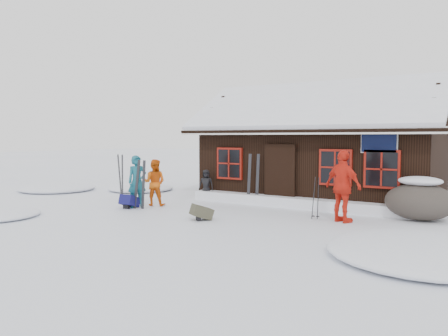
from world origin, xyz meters
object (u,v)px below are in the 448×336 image
(skier_teal, at_px, (137,182))
(ski_poles, at_px, (316,199))
(skier_orange_right, at_px, (343,186))
(backpack_olive, at_px, (202,215))
(boulder, at_px, (420,200))
(ski_pair_left, at_px, (140,185))
(skier_orange_left, at_px, (155,182))
(skier_crouched, at_px, (206,185))
(backpack_blue, at_px, (130,203))

(skier_teal, xyz_separation_m, ski_poles, (5.62, 1.23, -0.28))
(skier_orange_right, relative_size, backpack_olive, 3.52)
(boulder, xyz_separation_m, backpack_olive, (-5.08, -3.23, -0.40))
(skier_orange_right, distance_m, ski_pair_left, 6.30)
(ski_poles, xyz_separation_m, backpack_olive, (-2.61, -1.83, -0.42))
(skier_orange_left, bearing_deg, ski_pair_left, 72.98)
(boulder, bearing_deg, ski_pair_left, -160.77)
(skier_orange_left, relative_size, boulder, 0.84)
(skier_teal, distance_m, skier_crouched, 2.88)
(boulder, bearing_deg, skier_teal, -162.09)
(boulder, bearing_deg, backpack_blue, -161.09)
(skier_teal, distance_m, skier_orange_left, 0.67)
(ski_pair_left, bearing_deg, skier_teal, 147.78)
(backpack_olive, bearing_deg, skier_orange_right, 62.35)
(ski_poles, bearing_deg, skier_crouched, 162.42)
(skier_orange_right, bearing_deg, skier_teal, 33.54)
(boulder, distance_m, ski_pair_left, 8.32)
(boulder, xyz_separation_m, ski_poles, (-2.47, -1.39, 0.02))
(skier_orange_left, xyz_separation_m, skier_crouched, (0.64, 2.10, -0.22))
(skier_teal, distance_m, ski_poles, 5.76)
(backpack_blue, bearing_deg, backpack_olive, -17.25)
(boulder, xyz_separation_m, ski_pair_left, (-7.85, -2.74, 0.21))
(skier_teal, bearing_deg, boulder, -45.19)
(skier_orange_right, bearing_deg, backpack_blue, 35.05)
(skier_teal, bearing_deg, backpack_blue, 171.88)
(skier_crouched, relative_size, ski_pair_left, 0.68)
(skier_teal, xyz_separation_m, backpack_blue, (-0.14, -0.21, -0.70))
(skier_orange_left, height_order, boulder, skier_orange_left)
(skier_crouched, bearing_deg, backpack_blue, -129.99)
(skier_orange_left, distance_m, backpack_olive, 3.17)
(skier_crouched, xyz_separation_m, ski_poles, (4.81, -1.52, 0.02))
(ski_pair_left, distance_m, ski_poles, 5.55)
(skier_teal, height_order, backpack_blue, skier_teal)
(skier_orange_left, bearing_deg, ski_poles, 163.72)
(skier_orange_left, relative_size, backpack_blue, 2.70)
(ski_pair_left, xyz_separation_m, backpack_olive, (2.76, -0.49, -0.61))
(skier_crouched, distance_m, backpack_blue, 3.13)
(skier_orange_right, height_order, ski_poles, skier_orange_right)
(boulder, height_order, ski_poles, ski_poles)
(skier_teal, relative_size, skier_orange_left, 1.09)
(skier_teal, height_order, ski_poles, skier_teal)
(backpack_olive, bearing_deg, ski_pair_left, -155.34)
(skier_teal, bearing_deg, skier_orange_left, 12.07)
(skier_orange_left, relative_size, ski_poles, 1.27)
(skier_orange_right, bearing_deg, ski_poles, 19.36)
(skier_teal, relative_size, ski_poles, 1.39)
(skier_orange_left, height_order, ski_poles, skier_orange_left)
(skier_orange_left, xyz_separation_m, backpack_olive, (2.84, -1.26, -0.63))
(skier_crouched, relative_size, backpack_blue, 1.92)
(skier_crouched, bearing_deg, boulder, -23.13)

